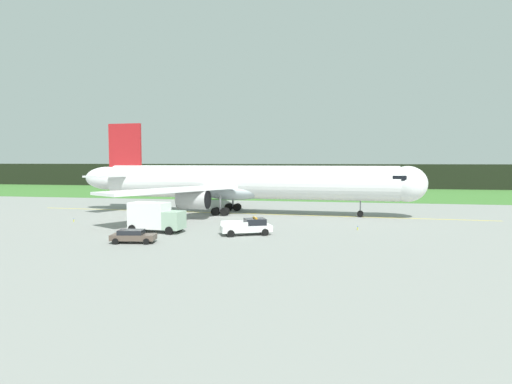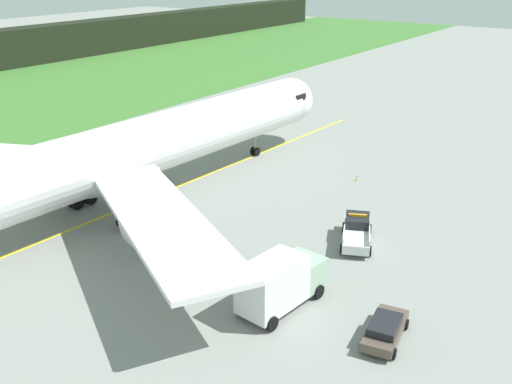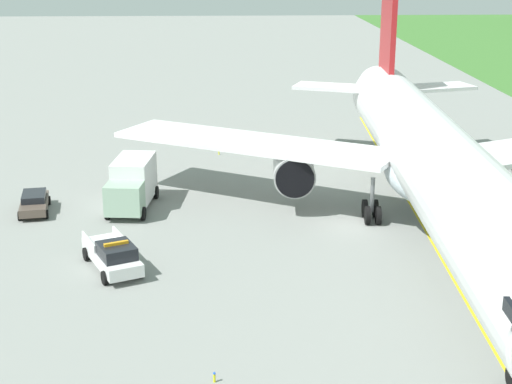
{
  "view_description": "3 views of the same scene",
  "coord_description": "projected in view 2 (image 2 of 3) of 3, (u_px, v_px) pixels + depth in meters",
  "views": [
    {
      "loc": [
        16.22,
        -61.04,
        8.05
      ],
      "look_at": [
        3.93,
        3.05,
        3.44
      ],
      "focal_mm": 30.9,
      "sensor_mm": 36.0,
      "label": 1
    },
    {
      "loc": [
        -30.57,
        -31.22,
        19.97
      ],
      "look_at": [
        6.13,
        -5.54,
        2.08
      ],
      "focal_mm": 41.48,
      "sensor_mm": 36.0,
      "label": 2
    },
    {
      "loc": [
        46.32,
        -8.19,
        17.24
      ],
      "look_at": [
        1.71,
        -6.36,
        2.97
      ],
      "focal_mm": 53.95,
      "sensor_mm": 36.0,
      "label": 3
    }
  ],
  "objects": [
    {
      "name": "ops_pickup_truck",
      "position": [
        357.0,
        231.0,
        44.12
      ],
      "size": [
        5.81,
        4.06,
        1.94
      ],
      "color": "silver",
      "rests_on": "ground"
    },
    {
      "name": "ground",
      "position": [
        156.0,
        225.0,
        47.3
      ],
      "size": [
        320.0,
        320.0,
        0.0
      ],
      "primitive_type": "plane",
      "color": "gray"
    },
    {
      "name": "taxiway_edge_light_east",
      "position": [
        357.0,
        178.0,
        56.45
      ],
      "size": [
        0.12,
        0.12,
        0.47
      ],
      "color": "yellow",
      "rests_on": "ground"
    },
    {
      "name": "taxiway_centerline_main",
      "position": [
        136.0,
        203.0,
        51.4
      ],
      "size": [
        70.99,
        3.77,
        0.01
      ],
      "primitive_type": "cube",
      "rotation": [
        0.0,
        0.0,
        -0.05
      ],
      "color": "yellow",
      "rests_on": "ground"
    },
    {
      "name": "airliner",
      "position": [
        125.0,
        154.0,
        49.12
      ],
      "size": [
        53.87,
        42.45,
        14.09
      ],
      "color": "silver",
      "rests_on": "ground"
    },
    {
      "name": "staff_car",
      "position": [
        385.0,
        329.0,
        32.87
      ],
      "size": [
        4.52,
        2.5,
        1.3
      ],
      "color": "brown",
      "rests_on": "ground"
    },
    {
      "name": "catering_truck",
      "position": [
        280.0,
        281.0,
        35.56
      ],
      "size": [
        6.42,
        3.21,
        3.52
      ],
      "color": "#94B39A",
      "rests_on": "ground"
    }
  ]
}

